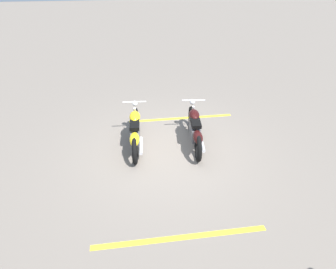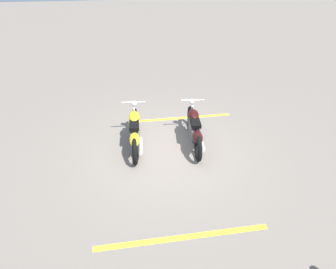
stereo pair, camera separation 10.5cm
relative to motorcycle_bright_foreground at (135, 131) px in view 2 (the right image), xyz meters
The scene contains 5 objects.
ground_plane 0.97m from the motorcycle_bright_foreground, 66.64° to the left, with size 60.00×60.00×0.00m, color slate.
motorcycle_bright_foreground is the anchor object (origin of this frame).
motorcycle_dark_foreground 1.56m from the motorcycle_bright_foreground, 86.41° to the left, with size 2.23×0.62×1.04m.
parking_stripe_near 2.03m from the motorcycle_bright_foreground, 133.53° to the left, with size 3.20×0.12×0.01m, color yellow.
parking_stripe_mid 3.20m from the motorcycle_bright_foreground, 12.57° to the left, with size 3.20×0.12×0.01m, color yellow.
Camera 2 is at (6.19, -0.86, 4.35)m, focal length 31.29 mm.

